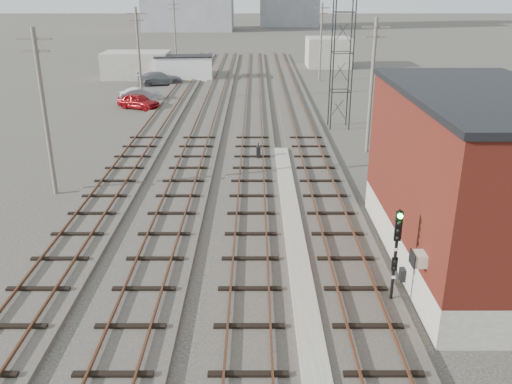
{
  "coord_description": "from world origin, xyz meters",
  "views": [
    {
      "loc": [
        -1.29,
        -8.37,
        10.99
      ],
      "look_at": [
        -1.26,
        14.48,
        2.2
      ],
      "focal_mm": 38.0,
      "sensor_mm": 36.0,
      "label": 1
    }
  ],
  "objects_px": {
    "car_red": "(138,101)",
    "car_silver": "(141,95)",
    "car_grey": "(160,78)",
    "switch_stand": "(258,153)",
    "site_trailer": "(184,68)",
    "signal_mast": "(396,251)"
  },
  "relations": [
    {
      "from": "signal_mast",
      "to": "car_grey",
      "type": "relative_size",
      "value": 0.72
    },
    {
      "from": "site_trailer",
      "to": "car_red",
      "type": "distance_m",
      "value": 16.53
    },
    {
      "from": "car_silver",
      "to": "car_grey",
      "type": "xyz_separation_m",
      "value": [
        0.27,
        9.57,
        0.06
      ]
    },
    {
      "from": "car_grey",
      "to": "car_red",
      "type": "bearing_deg",
      "value": 164.42
    },
    {
      "from": "car_silver",
      "to": "car_grey",
      "type": "height_order",
      "value": "car_grey"
    },
    {
      "from": "car_red",
      "to": "car_grey",
      "type": "relative_size",
      "value": 0.81
    },
    {
      "from": "car_silver",
      "to": "switch_stand",
      "type": "bearing_deg",
      "value": -167.1
    },
    {
      "from": "switch_stand",
      "to": "car_grey",
      "type": "xyz_separation_m",
      "value": [
        -11.32,
        29.0,
        0.2
      ]
    },
    {
      "from": "switch_stand",
      "to": "car_silver",
      "type": "distance_m",
      "value": 22.62
    },
    {
      "from": "switch_stand",
      "to": "car_red",
      "type": "xyz_separation_m",
      "value": [
        -11.19,
        16.04,
        0.16
      ]
    },
    {
      "from": "switch_stand",
      "to": "site_trailer",
      "type": "relative_size",
      "value": 0.16
    },
    {
      "from": "switch_stand",
      "to": "signal_mast",
      "type": "bearing_deg",
      "value": -78.54
    },
    {
      "from": "site_trailer",
      "to": "car_red",
      "type": "height_order",
      "value": "site_trailer"
    },
    {
      "from": "car_grey",
      "to": "signal_mast",
      "type": "bearing_deg",
      "value": -176.97
    },
    {
      "from": "site_trailer",
      "to": "car_silver",
      "type": "distance_m",
      "value": 13.27
    },
    {
      "from": "car_red",
      "to": "car_silver",
      "type": "distance_m",
      "value": 3.41
    },
    {
      "from": "signal_mast",
      "to": "car_silver",
      "type": "height_order",
      "value": "signal_mast"
    },
    {
      "from": "signal_mast",
      "to": "car_red",
      "type": "relative_size",
      "value": 0.89
    },
    {
      "from": "site_trailer",
      "to": "car_grey",
      "type": "distance_m",
      "value": 4.23
    },
    {
      "from": "signal_mast",
      "to": "car_red",
      "type": "xyz_separation_m",
      "value": [
        -15.97,
        33.34,
        -1.43
      ]
    },
    {
      "from": "car_red",
      "to": "car_grey",
      "type": "xyz_separation_m",
      "value": [
        -0.13,
        12.96,
        0.04
      ]
    },
    {
      "from": "car_grey",
      "to": "car_silver",
      "type": "bearing_deg",
      "value": 162.24
    }
  ]
}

